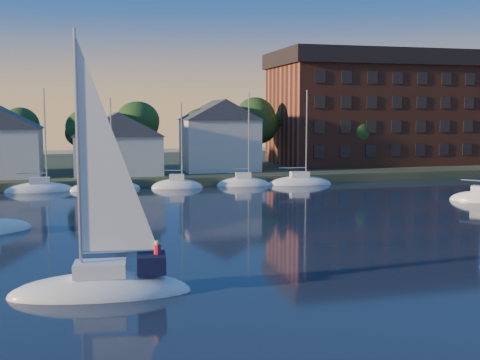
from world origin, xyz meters
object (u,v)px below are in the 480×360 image
object	(u,v)px
condo_block	(371,108)
drifting_sailboat_right	(480,201)
hero_sailboat	(103,283)
clubhouse_east	(219,134)
clubhouse_centre	(117,143)

from	to	relation	value
condo_block	drifting_sailboat_right	size ratio (longest dim) A/B	3.09
hero_sailboat	drifting_sailboat_right	world-z (taller)	hero_sailboat
drifting_sailboat_right	hero_sailboat	bearing A→B (deg)	-100.66
condo_block	drifting_sailboat_right	distance (m)	37.03
drifting_sailboat_right	clubhouse_east	bearing A→B (deg)	173.68
clubhouse_east	hero_sailboat	xyz separation A→B (m)	(-17.50, -51.66, -5.41)
clubhouse_east	hero_sailboat	size ratio (longest dim) A/B	0.75
clubhouse_centre	drifting_sailboat_right	distance (m)	44.24
condo_block	drifting_sailboat_right	world-z (taller)	condo_block
clubhouse_centre	condo_block	bearing A→B (deg)	11.24
condo_block	hero_sailboat	bearing A→B (deg)	-127.06
hero_sailboat	condo_block	bearing A→B (deg)	-121.65
clubhouse_centre	clubhouse_east	distance (m)	14.17
clubhouse_centre	clubhouse_east	size ratio (longest dim) A/B	1.10
clubhouse_east	condo_block	bearing A→B (deg)	12.89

